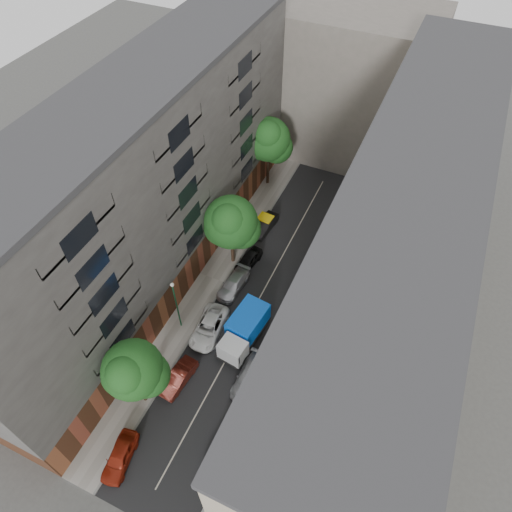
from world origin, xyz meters
The scene contains 23 objects.
ground centered at (0.00, 0.00, 0.00)m, with size 120.00×120.00×0.00m, color #4C4C49.
road_surface centered at (0.00, 0.00, 0.01)m, with size 8.00×44.00×0.02m, color black.
sidewalk_left centered at (-5.50, 0.00, 0.07)m, with size 3.00×44.00×0.15m, color gray.
sidewalk_right centered at (5.50, 0.00, 0.07)m, with size 3.00×44.00×0.15m, color gray.
building_left centered at (-11.00, 0.00, 10.00)m, with size 8.00×44.00×20.00m, color #454341.
building_right centered at (11.00, 0.00, 10.00)m, with size 8.00×44.00×20.00m, color tan.
building_endcap centered at (0.00, 28.00, 9.00)m, with size 18.00×12.00×18.00m, color gray.
tarp_truck centered at (0.60, -5.22, 1.58)m, with size 3.13×6.45×2.86m.
car_left_0 centered at (-3.60, -19.00, 0.72)m, with size 1.70×4.22×1.44m, color maroon.
car_left_1 centered at (-2.80, -11.40, 0.68)m, with size 1.45×4.15×1.37m, color #4D160F.
car_left_2 centered at (-2.80, -5.80, 0.74)m, with size 2.44×5.30×1.47m, color silver.
car_left_3 centered at (-2.94, -0.20, 0.67)m, with size 1.89×4.64×1.35m, color #B3B3B8.
car_left_4 centered at (-2.92, 3.40, 0.66)m, with size 1.56×3.87×1.32m, color black.
car_left_5 centered at (-3.40, 9.00, 0.69)m, with size 1.47×4.20×1.39m, color black.
car_right_0 centered at (3.60, -15.35, 0.69)m, with size 2.29×4.97×1.38m, color #B8B7BC.
car_right_1 centered at (2.80, -8.80, 0.71)m, with size 1.98×4.88×1.42m, color gray.
car_right_2 centered at (3.60, -2.60, 0.73)m, with size 1.72×4.27×1.45m, color black.
car_right_3 centered at (3.59, 1.60, 0.67)m, with size 1.43×4.09×1.35m, color silver.
tree_near centered at (-4.50, -14.16, 5.35)m, with size 5.11×4.81×7.88m.
tree_mid centered at (-4.50, 2.94, 5.79)m, with size 5.65×5.42×8.61m.
tree_far centered at (-6.24, 16.44, 6.41)m, with size 5.43×5.17×9.28m.
lamp_post centered at (-5.55, -6.38, 4.18)m, with size 0.36×0.36×6.56m.
pedestrian centered at (5.03, 6.10, 1.06)m, with size 0.67×0.44×1.83m, color black.
Camera 1 is at (10.76, -25.16, 37.61)m, focal length 32.00 mm.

